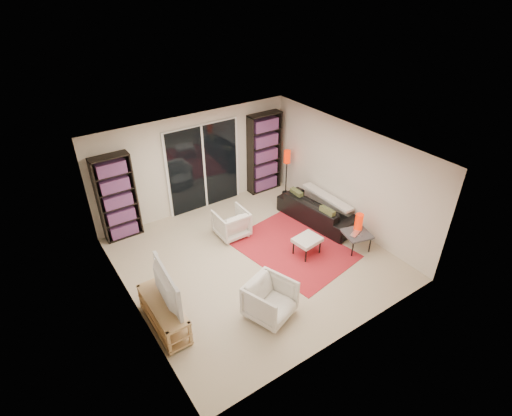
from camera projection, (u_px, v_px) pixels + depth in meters
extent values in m
plane|color=beige|center=(254.00, 259.00, 8.30)|extent=(5.00, 5.00, 0.00)
cube|color=beige|center=(195.00, 163.00, 9.42)|extent=(5.00, 0.02, 2.40)
cube|color=beige|center=(348.00, 284.00, 5.91)|extent=(5.00, 0.02, 2.40)
cube|color=beige|center=(127.00, 256.00, 6.47)|extent=(0.02, 5.00, 2.40)
cube|color=beige|center=(347.00, 176.00, 8.86)|extent=(0.02, 5.00, 2.40)
cube|color=white|center=(254.00, 152.00, 7.03)|extent=(5.00, 5.00, 0.02)
cube|color=white|center=(203.00, 167.00, 9.57)|extent=(1.92, 0.06, 2.16)
cube|color=black|center=(204.00, 168.00, 9.55)|extent=(1.80, 0.02, 2.10)
cube|color=white|center=(204.00, 168.00, 9.54)|extent=(0.05, 0.02, 2.10)
cube|color=black|center=(117.00, 198.00, 8.49)|extent=(0.80, 0.30, 1.95)
cube|color=#A4435F|center=(117.00, 198.00, 8.48)|extent=(0.70, 0.22, 1.85)
cube|color=black|center=(264.00, 153.00, 10.30)|extent=(0.90, 0.30, 2.10)
cube|color=#A4435F|center=(265.00, 153.00, 10.28)|extent=(0.80, 0.22, 2.00)
cube|color=tan|center=(162.00, 304.00, 6.55)|extent=(0.42, 1.31, 0.04)
cube|color=tan|center=(164.00, 314.00, 6.67)|extent=(0.42, 1.31, 0.03)
cube|color=tan|center=(165.00, 322.00, 6.77)|extent=(0.42, 1.31, 0.04)
cube|color=tan|center=(169.00, 344.00, 6.15)|extent=(0.05, 0.05, 0.50)
cube|color=tan|center=(140.00, 297.00, 7.01)|extent=(0.05, 0.05, 0.50)
cube|color=tan|center=(190.00, 333.00, 6.32)|extent=(0.05, 0.05, 0.50)
cube|color=tan|center=(160.00, 289.00, 7.18)|extent=(0.05, 0.05, 0.50)
imported|color=black|center=(161.00, 288.00, 6.37)|extent=(0.23, 1.14, 0.65)
cube|color=red|center=(292.00, 249.00, 8.58)|extent=(2.15, 2.67, 0.01)
imported|color=black|center=(317.00, 210.00, 9.37)|extent=(1.03, 2.04, 0.57)
imported|color=silver|center=(231.00, 223.00, 8.86)|extent=(0.68, 0.70, 0.63)
imported|color=silver|center=(270.00, 300.00, 6.82)|extent=(0.95, 0.96, 0.69)
cube|color=silver|center=(307.00, 240.00, 8.25)|extent=(0.59, 0.50, 0.08)
cylinder|color=black|center=(306.00, 256.00, 8.12)|extent=(0.04, 0.04, 0.32)
cylinder|color=black|center=(293.00, 248.00, 8.35)|extent=(0.04, 0.04, 0.32)
cylinder|color=black|center=(320.00, 247.00, 8.36)|extent=(0.04, 0.04, 0.32)
cylinder|color=black|center=(307.00, 240.00, 8.59)|extent=(0.04, 0.04, 0.32)
cube|color=#404044|center=(357.00, 234.00, 8.40)|extent=(0.64, 0.64, 0.04)
cylinder|color=black|center=(353.00, 249.00, 8.27)|extent=(0.03, 0.03, 0.38)
cylinder|color=black|center=(342.00, 238.00, 8.61)|extent=(0.03, 0.03, 0.38)
cylinder|color=black|center=(370.00, 245.00, 8.39)|extent=(0.03, 0.03, 0.38)
cylinder|color=black|center=(359.00, 234.00, 8.73)|extent=(0.03, 0.03, 0.38)
imported|color=silver|center=(357.00, 234.00, 8.34)|extent=(0.35, 0.29, 0.02)
cylinder|color=#C11A01|center=(359.00, 222.00, 8.41)|extent=(0.17, 0.17, 0.37)
cylinder|color=black|center=(286.00, 192.00, 10.64)|extent=(0.18, 0.18, 0.03)
cylinder|color=black|center=(286.00, 178.00, 10.40)|extent=(0.03, 0.03, 0.92)
cylinder|color=#C11A01|center=(287.00, 157.00, 10.08)|extent=(0.17, 0.17, 0.33)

